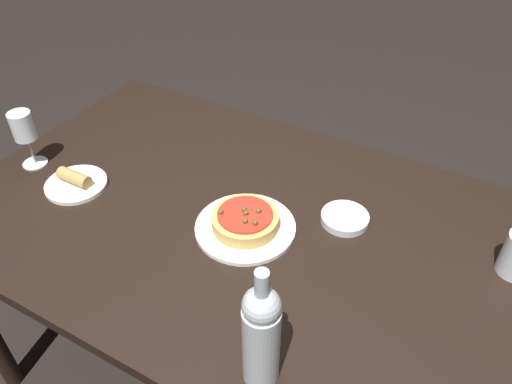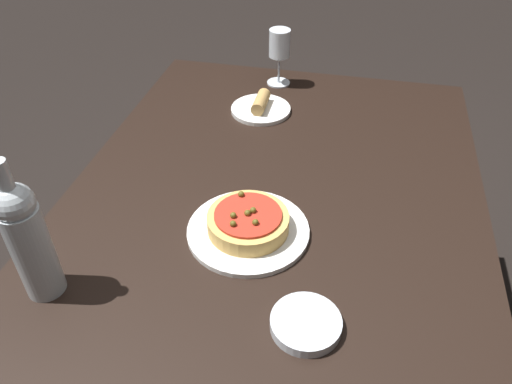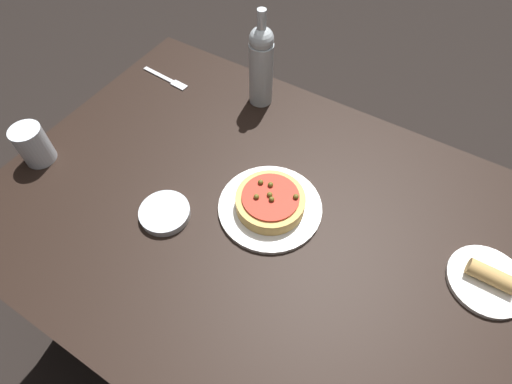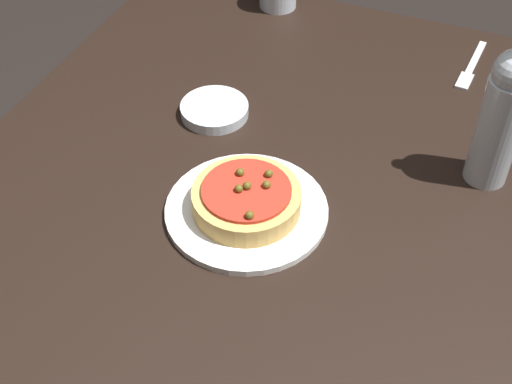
# 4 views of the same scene
# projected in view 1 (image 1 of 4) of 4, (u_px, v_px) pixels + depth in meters

# --- Properties ---
(ground_plane) EXTENTS (14.00, 14.00, 0.00)m
(ground_plane) POSITION_uv_depth(u_px,v_px,m) (240.00, 371.00, 1.85)
(ground_plane) COLOR black
(dining_table) EXTENTS (1.52, 0.98, 0.78)m
(dining_table) POSITION_uv_depth(u_px,v_px,m) (234.00, 237.00, 1.41)
(dining_table) COLOR black
(dining_table) RESTS_ON ground_plane
(dinner_plate) EXTENTS (0.27, 0.27, 0.01)m
(dinner_plate) POSITION_uv_depth(u_px,v_px,m) (245.00, 227.00, 1.31)
(dinner_plate) COLOR white
(dinner_plate) RESTS_ON dining_table
(pizza) EXTENTS (0.18, 0.18, 0.05)m
(pizza) POSITION_uv_depth(u_px,v_px,m) (245.00, 220.00, 1.29)
(pizza) COLOR tan
(pizza) RESTS_ON dinner_plate
(wine_glass) EXTENTS (0.07, 0.07, 0.18)m
(wine_glass) POSITION_uv_depth(u_px,v_px,m) (23.00, 129.00, 1.45)
(wine_glass) COLOR silver
(wine_glass) RESTS_ON dining_table
(wine_bottle) EXTENTS (0.07, 0.07, 0.30)m
(wine_bottle) POSITION_uv_depth(u_px,v_px,m) (261.00, 334.00, 0.91)
(wine_bottle) COLOR #B2BCC1
(wine_bottle) RESTS_ON dining_table
(side_bowl) EXTENTS (0.13, 0.13, 0.02)m
(side_bowl) POSITION_uv_depth(u_px,v_px,m) (345.00, 218.00, 1.33)
(side_bowl) COLOR silver
(side_bowl) RESTS_ON dining_table
(side_plate) EXTENTS (0.18, 0.18, 0.05)m
(side_plate) POSITION_uv_depth(u_px,v_px,m) (76.00, 182.00, 1.44)
(side_plate) COLOR white
(side_plate) RESTS_ON dining_table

